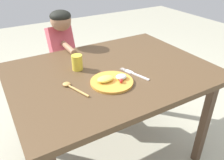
{
  "coord_description": "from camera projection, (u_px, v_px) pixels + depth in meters",
  "views": [
    {
      "loc": [
        -0.64,
        -1.1,
        1.42
      ],
      "look_at": [
        -0.08,
        -0.14,
        0.78
      ],
      "focal_mm": 36.38,
      "sensor_mm": 36.0,
      "label": 1
    }
  ],
  "objects": [
    {
      "name": "fork",
      "position": [
        134.0,
        74.0,
        1.38
      ],
      "size": [
        0.08,
        0.22,
        0.01
      ],
      "rotation": [
        0.0,
        0.0,
        1.85
      ],
      "color": "silver",
      "rests_on": "dining_table"
    },
    {
      "name": "person",
      "position": [
        64.0,
        66.0,
        1.94
      ],
      "size": [
        0.19,
        0.39,
        1.03
      ],
      "rotation": [
        0.0,
        0.0,
        3.14
      ],
      "color": "#483C68",
      "rests_on": "ground_plane"
    },
    {
      "name": "plate",
      "position": [
        112.0,
        81.0,
        1.29
      ],
      "size": [
        0.25,
        0.25,
        0.04
      ],
      "color": "gold",
      "rests_on": "dining_table"
    },
    {
      "name": "spoon",
      "position": [
        71.0,
        87.0,
        1.24
      ],
      "size": [
        0.09,
        0.2,
        0.02
      ],
      "rotation": [
        0.0,
        0.0,
        1.89
      ],
      "color": "#BD8D48",
      "rests_on": "dining_table"
    },
    {
      "name": "drinking_cup",
      "position": [
        77.0,
        62.0,
        1.42
      ],
      "size": [
        0.07,
        0.07,
        0.1
      ],
      "primitive_type": "cylinder",
      "color": "gold",
      "rests_on": "dining_table"
    },
    {
      "name": "dining_table",
      "position": [
        112.0,
        80.0,
        1.47
      ],
      "size": [
        1.26,
        0.93,
        0.76
      ],
      "color": "brown",
      "rests_on": "ground_plane"
    },
    {
      "name": "ground_plane",
      "position": [
        112.0,
        154.0,
        1.81
      ],
      "size": [
        8.0,
        8.0,
        0.0
      ],
      "primitive_type": "plane",
      "color": "#ADAB94"
    }
  ]
}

